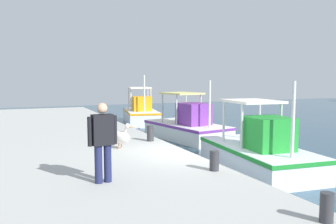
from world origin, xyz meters
TOP-DOWN VIEW (x-y plane):
  - quay_pier at (0.00, -5.00)m, footprint 36.00×10.00m
  - fishing_boat_nearest at (-12.57, 2.85)m, footprint 5.00×2.83m
  - fishing_boat_second at (-5.94, 2.98)m, footprint 5.09×2.82m
  - fishing_boat_third at (0.17, 2.47)m, footprint 4.87×2.59m
  - pelican at (-1.23, -1.76)m, footprint 0.92×0.68m
  - fisherman_standing at (2.03, -3.08)m, footprint 0.28×0.63m
  - mooring_bollard_nearest at (-2.09, -0.45)m, footprint 0.24×0.24m
  - mooring_bollard_second at (2.16, -0.45)m, footprint 0.23×0.23m
  - mooring_bollard_third at (5.39, -0.45)m, footprint 0.21×0.21m

SIDE VIEW (x-z plane):
  - quay_pier at x=0.00m, z-range 0.00..0.80m
  - fishing_boat_third at x=0.17m, z-range -0.85..2.07m
  - fishing_boat_second at x=-5.94m, z-range -0.84..2.08m
  - fishing_boat_nearest at x=-12.57m, z-range -0.96..2.27m
  - mooring_bollard_third at x=5.39m, z-range 0.80..1.26m
  - mooring_bollard_second at x=2.16m, z-range 0.80..1.29m
  - mooring_bollard_nearest at x=-2.09m, z-range 0.80..1.34m
  - pelican at x=-1.23m, z-range 0.79..1.61m
  - fisherman_standing at x=2.03m, z-range 0.89..2.57m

